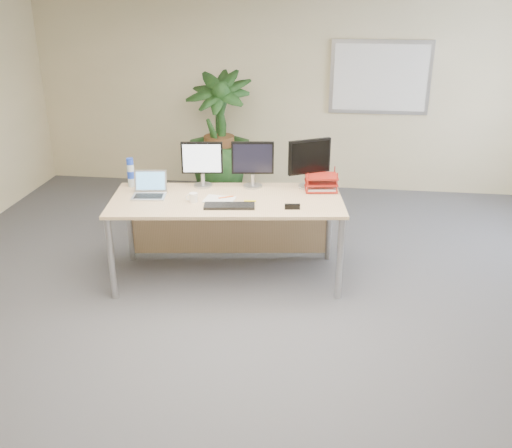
# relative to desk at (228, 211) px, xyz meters

# --- Properties ---
(floor) EXTENTS (8.00, 8.00, 0.00)m
(floor) POSITION_rel_desk_xyz_m (0.36, -1.28, -0.65)
(floor) COLOR #46464B
(floor) RESTS_ON ground
(back_wall) EXTENTS (7.00, 0.04, 2.70)m
(back_wall) POSITION_rel_desk_xyz_m (0.36, 2.72, 0.70)
(back_wall) COLOR #C8BB8D
(back_wall) RESTS_ON floor
(whiteboard) EXTENTS (1.30, 0.04, 0.95)m
(whiteboard) POSITION_rel_desk_xyz_m (1.56, 2.68, 0.90)
(whiteboard) COLOR #B9B9BF
(whiteboard) RESTS_ON back_wall
(desk) EXTENTS (2.26, 1.19, 0.83)m
(desk) POSITION_rel_desk_xyz_m (0.00, 0.00, 0.00)
(desk) COLOR tan
(desk) RESTS_ON floor
(floor_plant) EXTENTS (0.96, 0.96, 1.50)m
(floor_plant) POSITION_rel_desk_xyz_m (-0.49, 2.12, 0.10)
(floor_plant) COLOR #133515
(floor_plant) RESTS_ON floor
(monitor_left) EXTENTS (0.40, 0.18, 0.45)m
(monitor_left) POSITION_rel_desk_xyz_m (-0.28, 0.19, 0.44)
(monitor_left) COLOR #AAAAAE
(monitor_left) RESTS_ON desk
(monitor_right) EXTENTS (0.41, 0.19, 0.46)m
(monitor_right) POSITION_rel_desk_xyz_m (0.21, 0.23, 0.44)
(monitor_right) COLOR #AAAAAE
(monitor_right) RESTS_ON desk
(monitor_dark) EXTENTS (0.40, 0.25, 0.48)m
(monitor_dark) POSITION_rel_desk_xyz_m (0.76, 0.29, 0.46)
(monitor_dark) COLOR #AAAAAE
(monitor_dark) RESTS_ON desk
(laptop) EXTENTS (0.34, 0.31, 0.22)m
(laptop) POSITION_rel_desk_xyz_m (-0.72, -0.13, 0.24)
(laptop) COLOR #BBBABF
(laptop) RESTS_ON desk
(keyboard) EXTENTS (0.47, 0.21, 0.03)m
(keyboard) POSITION_rel_desk_xyz_m (0.08, -0.34, 0.19)
(keyboard) COLOR black
(keyboard) RESTS_ON desk
(coffee_mug) EXTENTS (0.11, 0.08, 0.09)m
(coffee_mug) POSITION_rel_desk_xyz_m (-0.27, -0.25, 0.22)
(coffee_mug) COLOR white
(coffee_mug) RESTS_ON desk
(spiral_notebook) EXTENTS (0.29, 0.23, 0.01)m
(spiral_notebook) POSITION_rel_desk_xyz_m (-0.04, -0.18, 0.18)
(spiral_notebook) COLOR silver
(spiral_notebook) RESTS_ON desk
(orange_pen) EXTENTS (0.13, 0.08, 0.01)m
(orange_pen) POSITION_rel_desk_xyz_m (0.01, -0.13, 0.20)
(orange_pen) COLOR orange
(orange_pen) RESTS_ON spiral_notebook
(yellow_highlighter) EXTENTS (0.11, 0.02, 0.01)m
(yellow_highlighter) POSITION_rel_desk_xyz_m (0.24, -0.17, 0.19)
(yellow_highlighter) COLOR #FFF11A
(yellow_highlighter) RESTS_ON desk
(water_bottle) EXTENTS (0.07, 0.07, 0.29)m
(water_bottle) POSITION_rel_desk_xyz_m (-0.98, 0.10, 0.32)
(water_bottle) COLOR silver
(water_bottle) RESTS_ON desk
(letter_tray) EXTENTS (0.34, 0.27, 0.14)m
(letter_tray) POSITION_rel_desk_xyz_m (0.88, 0.22, 0.24)
(letter_tray) COLOR maroon
(letter_tray) RESTS_ON desk
(stapler) EXTENTS (0.14, 0.05, 0.05)m
(stapler) POSITION_rel_desk_xyz_m (0.64, -0.31, 0.20)
(stapler) COLOR black
(stapler) RESTS_ON desk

